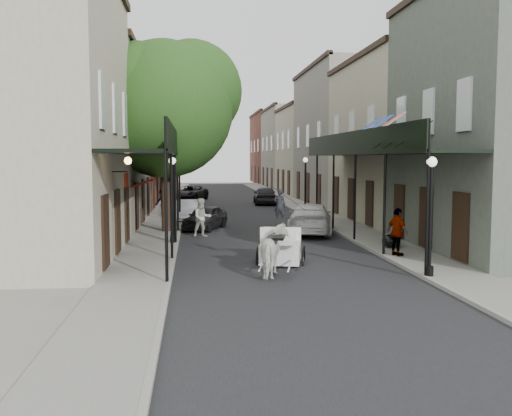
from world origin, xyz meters
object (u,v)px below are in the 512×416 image
object	(u,v)px
horse	(276,251)
car_right_far	(265,195)
lamppost_right_far	(305,185)
car_left_mid	(187,210)
lamppost_left	(173,198)
car_right_near	(310,219)
pedestrian_sidewalk_right	(397,232)
tree_near	(173,104)
pedestrian_walking	(202,218)
pedestrian_sidewalk_left	(164,202)
tree_far	(179,130)
lamppost_right_near	(430,214)
carriage	(281,233)
car_left_near	(205,217)
car_left_far	(189,193)

from	to	relation	value
horse	car_right_far	bearing A→B (deg)	-83.54
lamppost_right_far	car_left_mid	xyz separation A→B (m)	(-7.70, -2.31, -1.42)
lamppost_left	car_right_near	xyz separation A→B (m)	(6.70, 3.00, -1.29)
lamppost_left	pedestrian_sidewalk_right	world-z (taller)	lamppost_left
tree_near	pedestrian_walking	xyz separation A→B (m)	(1.39, -1.66, -5.56)
pedestrian_walking	pedestrian_sidewalk_left	xyz separation A→B (m)	(-2.35, 9.81, 0.03)
lamppost_right_far	pedestrian_walking	bearing A→B (deg)	-126.08
car_left_mid	car_right_near	size ratio (longest dim) A/B	0.73
tree_far	tree_near	bearing A→B (deg)	-89.81
horse	pedestrian_sidewalk_left	bearing A→B (deg)	-63.84
tree_near	car_right_far	distance (m)	19.38
lamppost_right_near	tree_near	bearing A→B (deg)	124.27
carriage	car_right_far	xyz separation A→B (m)	(2.63, 25.90, -0.31)
horse	car_right_near	bearing A→B (deg)	-94.84
tree_near	pedestrian_sidewalk_left	xyz separation A→B (m)	(-0.96, 8.15, -5.52)
car_left_near	car_left_far	bearing A→B (deg)	114.03
pedestrian_sidewalk_left	car_right_far	size ratio (longest dim) A/B	0.38
pedestrian_walking	car_left_far	xyz separation A→B (m)	(-0.79, 23.78, -0.25)
horse	pedestrian_walking	bearing A→B (deg)	-64.04
car_right_near	horse	bearing A→B (deg)	85.26
horse	car_left_far	world-z (taller)	horse
tree_near	pedestrian_walking	distance (m)	5.96
pedestrian_sidewalk_left	car_left_mid	world-z (taller)	pedestrian_sidewalk_left
lamppost_left	carriage	world-z (taller)	lamppost_left
car_left_mid	pedestrian_sidewalk_left	bearing A→B (deg)	124.50
car_right_far	tree_far	bearing A→B (deg)	28.95
lamppost_right_near	horse	size ratio (longest dim) A/B	1.91
pedestrian_walking	car_left_mid	xyz separation A→B (m)	(-0.79, 7.17, -0.30)
car_left_mid	car_right_far	size ratio (longest dim) A/B	0.86
carriage	car_left_far	world-z (taller)	carriage
tree_near	car_left_far	world-z (taller)	tree_near
tree_near	lamppost_left	size ratio (longest dim) A/B	2.60
horse	lamppost_left	bearing A→B (deg)	-50.53
tree_far	car_left_mid	size ratio (longest dim) A/B	2.26
pedestrian_walking	horse	bearing A→B (deg)	-91.61
car_left_near	car_left_far	world-z (taller)	car_left_far
lamppost_right_near	lamppost_left	bearing A→B (deg)	135.71
tree_near	lamppost_right_near	bearing A→B (deg)	-55.73
car_left_near	pedestrian_sidewalk_right	bearing A→B (deg)	-32.90
horse	pedestrian_sidewalk_left	world-z (taller)	pedestrian_sidewalk_left
lamppost_right_far	horse	bearing A→B (deg)	-103.89
lamppost_right_near	carriage	distance (m)	5.50
car_left_mid	car_left_far	bearing A→B (deg)	93.93
lamppost_right_near	pedestrian_sidewalk_right	world-z (taller)	lamppost_right_near
horse	car_right_near	size ratio (longest dim) A/B	0.37
pedestrian_sidewalk_left	car_left_near	distance (m)	7.43
pedestrian_sidewalk_left	car_right_near	xyz separation A→B (m)	(7.76, -9.33, -0.20)
tree_near	lamppost_left	bearing A→B (deg)	-88.66
carriage	car_left_mid	xyz separation A→B (m)	(-3.57, 14.20, -0.44)
tree_near	car_left_near	bearing A→B (deg)	36.49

